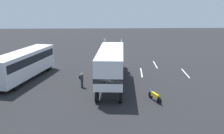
# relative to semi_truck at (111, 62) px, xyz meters

# --- Properties ---
(ground_plane) EXTENTS (120.00, 120.00, 0.00)m
(ground_plane) POSITION_rel_semi_truck_xyz_m (6.91, -0.71, -2.52)
(ground_plane) COLOR #232326
(lane_stripe_near) EXTENTS (4.39, 0.69, 0.01)m
(lane_stripe_near) POSITION_rel_semi_truck_xyz_m (4.34, -4.21, -2.52)
(lane_stripe_near) COLOR silver
(lane_stripe_near) RESTS_ON ground_plane
(lane_stripe_mid) EXTENTS (4.40, 0.53, 0.01)m
(lane_stripe_mid) POSITION_rel_semi_truck_xyz_m (8.47, -7.02, -2.52)
(lane_stripe_mid) COLOR silver
(lane_stripe_mid) RESTS_ON ground_plane
(lane_stripe_far) EXTENTS (4.39, 0.62, 0.01)m
(lane_stripe_far) POSITION_rel_semi_truck_xyz_m (3.77, -10.00, -2.52)
(lane_stripe_far) COLOR silver
(lane_stripe_far) RESTS_ON ground_plane
(semi_truck) EXTENTS (14.33, 3.82, 4.50)m
(semi_truck) POSITION_rel_semi_truck_xyz_m (0.00, 0.00, 0.00)
(semi_truck) COLOR white
(semi_truck) RESTS_ON ground_plane
(person_bystander) EXTENTS (0.41, 0.48, 1.63)m
(person_bystander) POSITION_rel_semi_truck_xyz_m (-1.19, 3.29, -1.63)
(person_bystander) COLOR #2D3347
(person_bystander) RESTS_ON ground_plane
(parked_bus) EXTENTS (11.29, 5.05, 3.40)m
(parked_bus) POSITION_rel_semi_truck_xyz_m (2.12, 10.41, -0.46)
(parked_bus) COLOR silver
(parked_bus) RESTS_ON ground_plane
(motorcycle) EXTENTS (2.01, 0.83, 1.12)m
(motorcycle) POSITION_rel_semi_truck_xyz_m (-5.33, -3.85, -2.04)
(motorcycle) COLOR black
(motorcycle) RESTS_ON ground_plane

